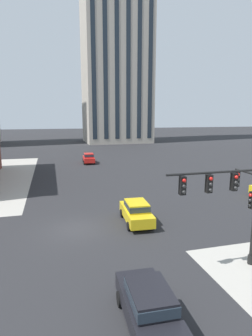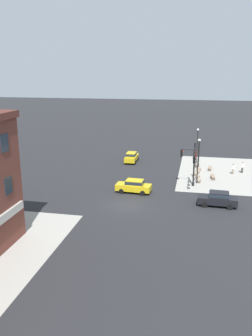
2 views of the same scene
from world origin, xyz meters
The scene contains 6 objects.
ground_plane centered at (0.00, 0.00, 0.00)m, with size 320.00×320.00×0.00m, color #262628.
traffic_signal_main centered at (7.58, -7.04, 3.82)m, with size 5.25×2.09×5.87m.
car_main_northbound_near centered at (1.84, -10.11, 0.92)m, with size 2.05×4.48×1.68m.
car_main_southbound_near centered at (4.49, 0.05, 0.92)m, with size 2.11×4.51×1.68m.
car_main_southbound_far centered at (4.63, 27.89, 0.92)m, with size 2.08×4.49×1.68m.
residential_tower_skyline_right centered at (18.25, 65.26, 40.17)m, with size 19.37×16.19×80.29m.
Camera 1 is at (-1.44, -18.90, 7.94)m, focal length 29.72 mm.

